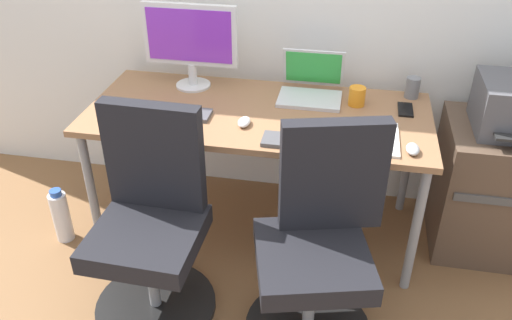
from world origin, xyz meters
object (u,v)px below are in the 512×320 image
object	(u,v)px
office_chair_left	(151,227)
side_cabinet	(496,188)
office_chair_right	(318,248)
water_bottle_on_floor	(61,216)
coffee_mug	(357,96)
open_laptop	(311,86)
desktop_monitor	(190,40)

from	to	relation	value
office_chair_left	side_cabinet	size ratio (longest dim) A/B	1.42
office_chair_right	side_cabinet	bearing A→B (deg)	40.97
side_cabinet	water_bottle_on_floor	world-z (taller)	side_cabinet
office_chair_left	coffee_mug	world-z (taller)	office_chair_left
water_bottle_on_floor	side_cabinet	bearing A→B (deg)	10.69
office_chair_right	side_cabinet	distance (m)	1.10
side_cabinet	coffee_mug	distance (m)	0.84
office_chair_right	water_bottle_on_floor	distance (m)	1.41
office_chair_right	coffee_mug	size ratio (longest dim) A/B	10.22
side_cabinet	open_laptop	size ratio (longest dim) A/B	2.14
water_bottle_on_floor	coffee_mug	xyz separation A→B (m)	(1.44, 0.45, 0.60)
coffee_mug	office_chair_left	bearing A→B (deg)	-136.79
office_chair_left	desktop_monitor	world-z (taller)	desktop_monitor
side_cabinet	office_chair_left	bearing A→B (deg)	-154.93
office_chair_right	desktop_monitor	world-z (taller)	desktop_monitor
coffee_mug	office_chair_right	bearing A→B (deg)	-97.42
water_bottle_on_floor	desktop_monitor	xyz separation A→B (m)	(0.60, 0.51, 0.81)
open_laptop	coffee_mug	size ratio (longest dim) A/B	3.37
water_bottle_on_floor	open_laptop	size ratio (longest dim) A/B	1.00
side_cabinet	open_laptop	world-z (taller)	open_laptop
office_chair_left	desktop_monitor	bearing A→B (deg)	92.81
office_chair_right	coffee_mug	xyz separation A→B (m)	(0.10, 0.76, 0.33)
desktop_monitor	office_chair_right	bearing A→B (deg)	-47.70
side_cabinet	open_laptop	distance (m)	1.06
desktop_monitor	side_cabinet	bearing A→B (deg)	-3.62
water_bottle_on_floor	coffee_mug	size ratio (longest dim) A/B	3.37
side_cabinet	water_bottle_on_floor	distance (m)	2.22
office_chair_left	coffee_mug	distance (m)	1.15
coffee_mug	side_cabinet	bearing A→B (deg)	-2.94
desktop_monitor	office_chair_left	bearing A→B (deg)	-87.19
office_chair_right	desktop_monitor	distance (m)	1.23
office_chair_left	office_chair_right	world-z (taller)	same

